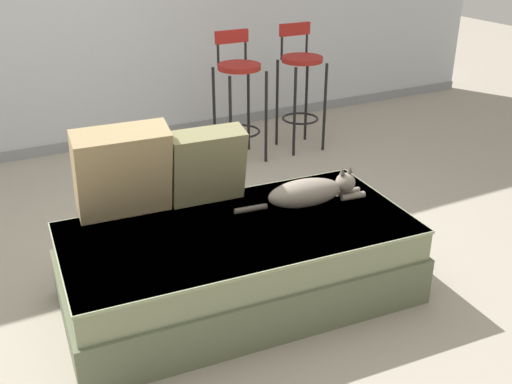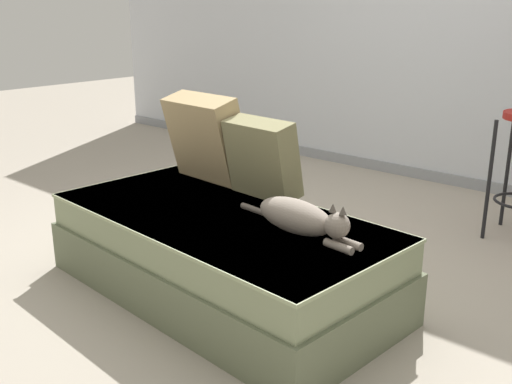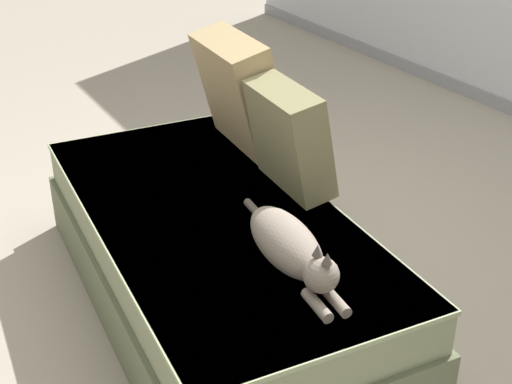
{
  "view_description": "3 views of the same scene",
  "coord_description": "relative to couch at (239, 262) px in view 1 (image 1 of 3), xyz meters",
  "views": [
    {
      "loc": [
        -1.15,
        -2.8,
        1.87
      ],
      "look_at": [
        0.15,
        -0.3,
        0.55
      ],
      "focal_mm": 42.0,
      "sensor_mm": 36.0,
      "label": 1
    },
    {
      "loc": [
        1.94,
        -2.36,
        1.41
      ],
      "look_at": [
        0.15,
        -0.3,
        0.55
      ],
      "focal_mm": 42.0,
      "sensor_mm": 36.0,
      "label": 2
    },
    {
      "loc": [
        2.08,
        -1.41,
        1.72
      ],
      "look_at": [
        0.15,
        -0.3,
        0.55
      ],
      "focal_mm": 50.0,
      "sensor_mm": 36.0,
      "label": 3
    }
  ],
  "objects": [
    {
      "name": "bar_stool_by_doorway",
      "position": [
        1.45,
        1.79,
        0.4
      ],
      "size": [
        0.34,
        0.34,
        1.04
      ],
      "color": "black",
      "rests_on": "ground"
    },
    {
      "name": "cat",
      "position": [
        0.45,
        0.05,
        0.28
      ],
      "size": [
        0.74,
        0.22,
        0.19
      ],
      "color": "gray",
      "rests_on": "couch"
    },
    {
      "name": "couch",
      "position": [
        0.0,
        0.0,
        0.0
      ],
      "size": [
        1.85,
        1.01,
        0.43
      ],
      "color": "#636B50",
      "rests_on": "ground"
    },
    {
      "name": "bar_stool_near_window",
      "position": [
        0.87,
        1.79,
        0.39
      ],
      "size": [
        0.34,
        0.34,
        1.03
      ],
      "color": "black",
      "rests_on": "ground"
    },
    {
      "name": "ground_plane",
      "position": [
        0.0,
        0.4,
        -0.22
      ],
      "size": [
        16.0,
        16.0,
        0.0
      ],
      "primitive_type": "plane",
      "color": "#A89E8E",
      "rests_on": "ground"
    },
    {
      "name": "throw_pillow_middle",
      "position": [
        -0.02,
        0.35,
        0.42
      ],
      "size": [
        0.42,
        0.25,
        0.42
      ],
      "color": "#847F56",
      "rests_on": "couch"
    },
    {
      "name": "wall_baseboard_trim",
      "position": [
        0.0,
        2.6,
        -0.17
      ],
      "size": [
        8.0,
        0.02,
        0.09
      ],
      "primitive_type": "cube",
      "color": "gray",
      "rests_on": "ground"
    },
    {
      "name": "throw_pillow_corner",
      "position": [
        -0.47,
        0.38,
        0.46
      ],
      "size": [
        0.49,
        0.32,
        0.5
      ],
      "color": "tan",
      "rests_on": "couch"
    }
  ]
}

